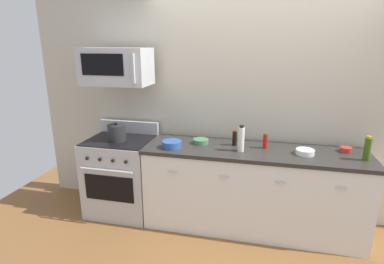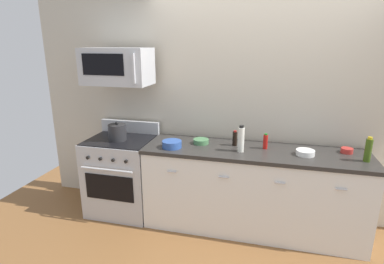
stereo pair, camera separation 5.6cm
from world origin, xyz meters
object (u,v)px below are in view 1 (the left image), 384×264
Objects in this scene: bottle_vinegar_white at (241,139)px; stockpot at (117,133)px; microwave at (116,66)px; bowl_red_small at (346,149)px; bowl_white_ceramic at (305,152)px; bottle_olive_oil at (367,149)px; bottle_hot_sauce_red at (265,141)px; bowl_green_glaze at (201,141)px; bottle_soy_sauce_dark at (235,138)px; bowl_blue_mixing at (172,144)px; range_oven at (122,175)px.

bottle_vinegar_white is 1.41m from stockpot.
microwave is 6.30× the size of bowl_red_small.
bowl_white_ceramic is (0.64, 0.05, -0.10)m from bottle_vinegar_white.
bottle_vinegar_white is at bearing -5.20° from microwave.
bottle_olive_oil is (2.59, -0.11, -0.71)m from microwave.
microwave is at bearing -179.17° from bottle_hot_sauce_red.
bottle_hot_sauce_red reaches higher than bowl_green_glaze.
bottle_soy_sauce_dark is at bearing -177.46° from bowl_red_small.
bottle_hot_sauce_red is 0.95m from bottle_olive_oil.
bowl_red_small is (2.46, 0.10, -0.80)m from microwave.
bottle_hot_sauce_red is 0.80× the size of bowl_blue_mixing.
bowl_white_ceramic is 2.05m from stockpot.
bowl_blue_mixing is (0.68, -0.18, -0.79)m from microwave.
bowl_green_glaze is at bearing 161.37° from bottle_vinegar_white.
microwave is 2.20m from bowl_white_ceramic.
bowl_white_ceramic is at bearing 175.88° from bottle_olive_oil.
bottle_hot_sauce_red reaches higher than bowl_blue_mixing.
bottle_soy_sauce_dark is 0.69m from bowl_blue_mixing.
microwave is at bearing -178.51° from bowl_green_glaze.
bottle_vinegar_white is at bearing -1.22° from stockpot.
stockpot is (-0.00, -0.10, -0.73)m from microwave.
bowl_green_glaze is 1.10m from bowl_white_ceramic.
bowl_green_glaze is at bearing 1.49° from microwave.
range_oven is 1.43m from bottle_soy_sauce_dark.
bottle_vinegar_white is at bearing 4.47° from bowl_blue_mixing.
stockpot reaches higher than bowl_blue_mixing.
bottle_hot_sauce_red is 0.97× the size of bowl_green_glaze.
bowl_white_ceramic is at bearing -5.19° from bowl_green_glaze.
bottle_olive_oil reaches higher than bowl_red_small.
microwave is (0.00, 0.04, 1.28)m from range_oven.
microwave is at bearing 164.81° from bowl_blue_mixing.
bottle_olive_oil is 2.59m from stockpot.
bottle_olive_oil is 0.56m from bowl_white_ceramic.
bottle_hot_sauce_red is 0.98× the size of bottle_soy_sauce_dark.
microwave is at bearing 177.49° from bottle_olive_oil.
bowl_red_small is at bearing 5.24° from bottle_hot_sauce_red.
bottle_olive_oil is 2.05× the size of bowl_red_small.
stockpot is (0.00, -0.05, 0.55)m from range_oven.
bowl_red_small is at bearing 2.29° from microwave.
bottle_vinegar_white is 1.62× the size of bowl_green_glaze.
microwave is 3.55× the size of bowl_blue_mixing.
bowl_red_small is 0.56× the size of bowl_blue_mixing.
bowl_blue_mixing is at bearing -160.13° from bottle_soy_sauce_dark.
bowl_blue_mixing reaches higher than bowl_green_glaze.
microwave is 2.69m from bottle_olive_oil.
bottle_olive_oil is 1.11× the size of stockpot.
bottle_olive_oil is 1.16× the size of bowl_blue_mixing.
bottle_soy_sauce_dark is 0.93× the size of bowl_white_ceramic.
bottle_vinegar_white is 1.15× the size of bottle_olive_oil.
range_oven is 1.74m from bottle_hot_sauce_red.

